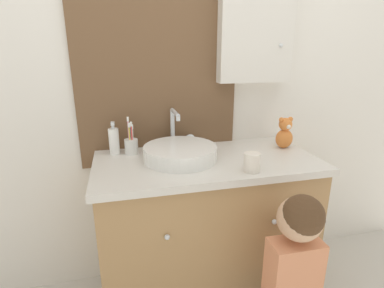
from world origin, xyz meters
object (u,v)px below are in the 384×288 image
at_px(sink_basin, 180,152).
at_px(teddy_bear, 285,133).
at_px(toothbrush_holder, 131,145).
at_px(soap_dispenser, 114,141).
at_px(drinking_cup, 252,162).
at_px(child_figure, 294,269).

height_order(sink_basin, teddy_bear, sink_basin).
relative_size(toothbrush_holder, soap_dispenser, 1.12).
distance_m(toothbrush_holder, drinking_cup, 0.64).
bearing_deg(teddy_bear, toothbrush_holder, 172.98).
bearing_deg(toothbrush_holder, child_figure, -47.40).
xyz_separation_m(child_figure, drinking_cup, (-0.08, 0.28, 0.37)).
bearing_deg(teddy_bear, drinking_cup, -139.18).
bearing_deg(toothbrush_holder, drinking_cup, -36.15).
xyz_separation_m(soap_dispenser, child_figure, (0.69, -0.67, -0.40)).
height_order(sink_basin, soap_dispenser, sink_basin).
relative_size(toothbrush_holder, teddy_bear, 1.11).
xyz_separation_m(sink_basin, drinking_cup, (0.28, -0.23, 0.00)).
distance_m(sink_basin, teddy_bear, 0.60).
height_order(teddy_bear, drinking_cup, teddy_bear).
distance_m(toothbrush_holder, child_figure, 0.96).
relative_size(child_figure, teddy_bear, 4.87).
height_order(toothbrush_holder, soap_dispenser, toothbrush_holder).
bearing_deg(sink_basin, toothbrush_holder, 148.59).
distance_m(soap_dispenser, teddy_bear, 0.93).
bearing_deg(sink_basin, child_figure, -54.36).
distance_m(sink_basin, toothbrush_holder, 0.28).
distance_m(soap_dispenser, drinking_cup, 0.72).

